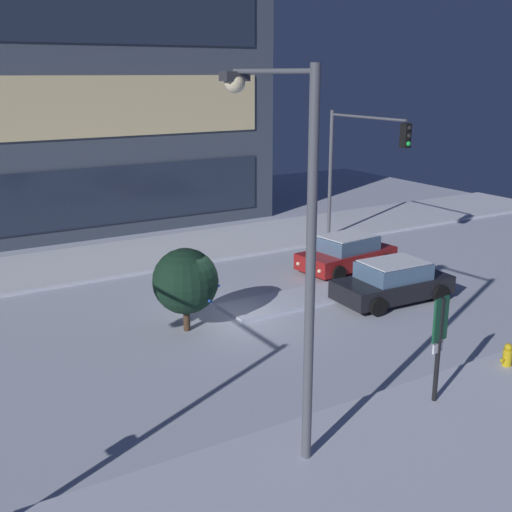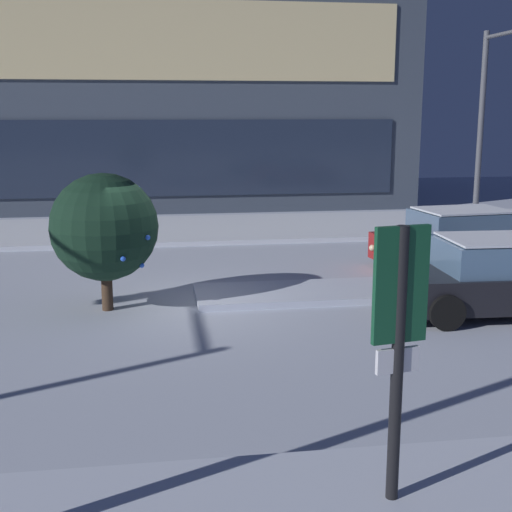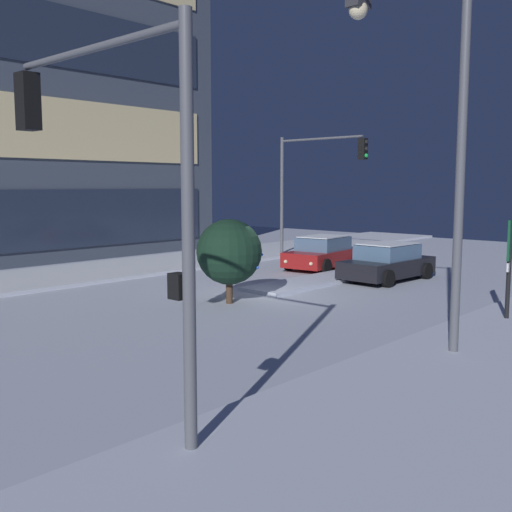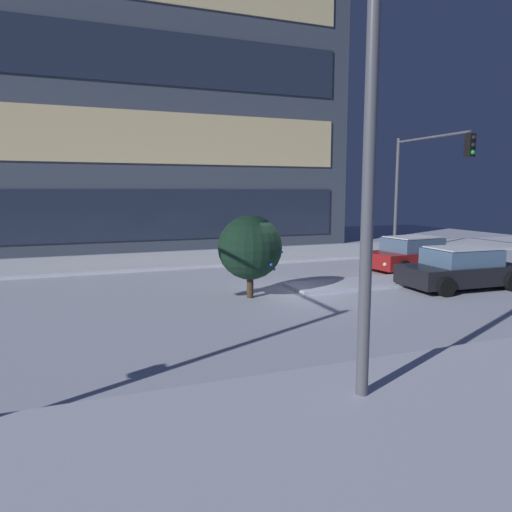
% 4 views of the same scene
% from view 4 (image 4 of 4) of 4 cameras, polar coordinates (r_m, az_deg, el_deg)
% --- Properties ---
extents(ground, '(52.00, 52.00, 0.00)m').
position_cam_4_polar(ground, '(16.06, 3.92, -4.71)').
color(ground, silver).
extents(curb_strip_far, '(52.00, 5.20, 0.14)m').
position_cam_4_polar(curb_strip_far, '(24.44, -5.10, -0.21)').
color(curb_strip_far, silver).
rests_on(curb_strip_far, ground).
extents(median_strip, '(9.00, 1.80, 0.14)m').
position_cam_4_polar(median_strip, '(19.04, 16.80, -2.82)').
color(median_strip, silver).
rests_on(median_strip, ground).
extents(office_tower_main, '(24.51, 13.59, 30.06)m').
position_cam_4_polar(office_tower_main, '(36.19, -14.13, 26.24)').
color(office_tower_main, '#424C5B').
rests_on(office_tower_main, ground).
extents(car_near, '(4.47, 2.27, 1.49)m').
position_cam_4_polar(car_near, '(18.47, 23.47, -1.45)').
color(car_near, black).
rests_on(car_near, ground).
extents(car_far, '(4.46, 2.45, 1.49)m').
position_cam_4_polar(car_far, '(21.98, 18.29, 0.20)').
color(car_far, maroon).
rests_on(car_far, ground).
extents(traffic_light_corner_far_right, '(0.32, 5.35, 6.29)m').
position_cam_4_polar(traffic_light_corner_far_right, '(25.46, 19.62, 9.55)').
color(traffic_light_corner_far_right, '#565960').
rests_on(traffic_light_corner_far_right, ground).
extents(street_lamp_arched, '(0.65, 2.79, 8.18)m').
position_cam_4_polar(street_lamp_arched, '(8.42, 10.40, 19.98)').
color(street_lamp_arched, '#565960').
rests_on(street_lamp_arched, ground).
extents(decorated_tree_median, '(2.10, 2.10, 2.72)m').
position_cam_4_polar(decorated_tree_median, '(15.35, -0.73, 1.02)').
color(decorated_tree_median, '#473323').
rests_on(decorated_tree_median, ground).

